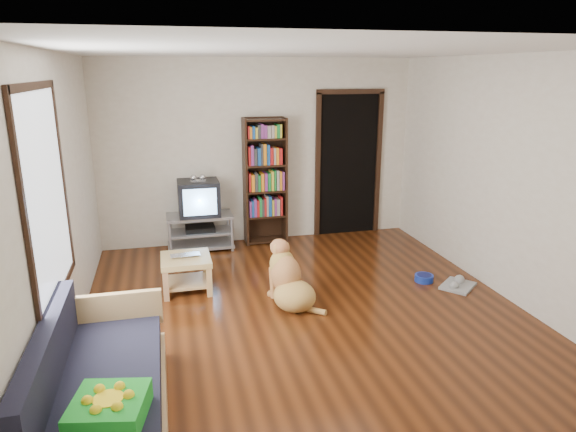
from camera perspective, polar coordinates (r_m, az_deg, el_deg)
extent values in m
plane|color=#51240D|center=(5.44, 1.97, -10.63)|extent=(5.00, 5.00, 0.00)
plane|color=white|center=(4.87, 2.27, 17.88)|extent=(5.00, 5.00, 0.00)
plane|color=silver|center=(7.39, -3.23, 7.11)|extent=(4.50, 0.00, 4.50)
plane|color=silver|center=(2.80, 16.40, -8.69)|extent=(4.50, 0.00, 4.50)
plane|color=silver|center=(4.90, -24.11, 1.14)|extent=(0.00, 5.00, 5.00)
plane|color=silver|center=(6.01, 23.28, 3.76)|extent=(0.00, 5.00, 5.00)
cube|color=green|center=(3.43, -19.24, -19.58)|extent=(0.50, 0.50, 0.14)
imported|color=silver|center=(5.88, -11.31, -4.48)|extent=(0.34, 0.23, 0.03)
cylinder|color=#162F9C|center=(6.37, 14.88, -6.68)|extent=(0.22, 0.22, 0.08)
cube|color=gray|center=(6.33, 18.34, -7.37)|extent=(0.51, 0.50, 0.03)
cube|color=white|center=(4.37, -25.28, 2.06)|extent=(0.02, 1.30, 1.60)
cube|color=black|center=(4.27, -26.54, 12.78)|extent=(0.03, 1.42, 0.06)
cube|color=black|center=(4.62, -24.01, -7.85)|extent=(0.03, 1.42, 0.06)
cube|color=black|center=(3.71, -27.17, -0.46)|extent=(0.03, 0.06, 1.70)
cube|color=black|center=(5.05, -23.77, 3.92)|extent=(0.03, 0.06, 1.70)
cube|color=black|center=(7.78, 6.68, 5.60)|extent=(0.90, 0.02, 2.10)
cube|color=black|center=(7.61, 3.32, 5.45)|extent=(0.07, 0.05, 2.14)
cube|color=black|center=(7.94, 9.99, 5.68)|extent=(0.07, 0.05, 2.14)
cube|color=black|center=(7.64, 6.99, 13.57)|extent=(1.03, 0.05, 0.07)
cube|color=#99999E|center=(7.21, -9.80, 0.00)|extent=(0.90, 0.45, 0.04)
cube|color=#99999E|center=(7.28, -9.72, -1.74)|extent=(0.86, 0.42, 0.03)
cube|color=#99999E|center=(7.34, -9.65, -3.15)|extent=(0.90, 0.45, 0.04)
cylinder|color=#99999E|center=(7.08, -12.98, -2.45)|extent=(0.04, 0.04, 0.50)
cylinder|color=#99999E|center=(7.13, -6.22, -1.99)|extent=(0.04, 0.04, 0.50)
cylinder|color=#99999E|center=(7.46, -13.05, -1.50)|extent=(0.04, 0.04, 0.50)
cylinder|color=#99999E|center=(7.51, -6.64, -1.07)|extent=(0.04, 0.04, 0.50)
cube|color=black|center=(7.26, -9.73, -1.37)|extent=(0.40, 0.30, 0.07)
cube|color=black|center=(7.15, -9.90, 2.00)|extent=(0.55, 0.48, 0.48)
cube|color=black|center=(7.34, -10.02, 2.37)|extent=(0.40, 0.14, 0.36)
cube|color=#8CBFF2|center=(6.91, -9.75, 1.53)|extent=(0.44, 0.02, 0.36)
cube|color=silver|center=(7.04, -9.96, 3.88)|extent=(0.20, 0.07, 0.02)
sphere|color=silver|center=(7.03, -10.47, 4.21)|extent=(0.09, 0.09, 0.09)
sphere|color=silver|center=(7.04, -9.49, 4.27)|extent=(0.09, 0.09, 0.09)
cube|color=black|center=(7.27, -4.77, 3.72)|extent=(0.03, 0.30, 1.80)
cube|color=black|center=(7.38, -0.39, 3.96)|extent=(0.03, 0.30, 1.80)
cube|color=black|center=(7.45, -2.78, 4.06)|extent=(0.60, 0.02, 1.80)
cube|color=black|center=(7.55, -2.48, -2.63)|extent=(0.56, 0.28, 0.02)
cube|color=black|center=(7.44, -2.52, 0.07)|extent=(0.56, 0.28, 0.03)
cube|color=black|center=(7.35, -2.55, 2.85)|extent=(0.56, 0.28, 0.02)
cube|color=black|center=(7.27, -2.59, 5.69)|extent=(0.56, 0.28, 0.02)
cube|color=black|center=(7.21, -2.63, 8.58)|extent=(0.56, 0.28, 0.02)
cube|color=black|center=(7.19, -2.65, 10.64)|extent=(0.56, 0.28, 0.02)
cube|color=tan|center=(4.05, -19.32, -20.12)|extent=(0.80, 1.80, 0.22)
cube|color=#1E1E2D|center=(3.93, -19.63, -17.51)|extent=(0.74, 1.74, 0.18)
cube|color=#1E1E2D|center=(3.85, -25.20, -14.21)|extent=(0.12, 1.74, 0.40)
cube|color=tan|center=(4.60, -18.86, -9.88)|extent=(0.80, 0.06, 0.30)
cube|color=tan|center=(5.92, -11.30, -4.77)|extent=(0.55, 0.55, 0.06)
cube|color=#D9B46F|center=(6.02, -11.16, -7.17)|extent=(0.45, 0.45, 0.03)
cube|color=tan|center=(5.78, -13.41, -7.59)|extent=(0.06, 0.06, 0.34)
cube|color=tan|center=(5.79, -8.73, -7.26)|extent=(0.06, 0.06, 0.34)
cube|color=tan|center=(6.21, -13.48, -5.89)|extent=(0.06, 0.06, 0.34)
cube|color=tan|center=(6.23, -9.14, -5.59)|extent=(0.06, 0.06, 0.34)
ellipsoid|color=gold|center=(5.48, 0.73, -8.88)|extent=(0.56, 0.59, 0.33)
ellipsoid|color=#B57C45|center=(5.54, -0.21, -6.55)|extent=(0.40, 0.42, 0.43)
ellipsoid|color=tan|center=(5.57, -0.67, -5.27)|extent=(0.34, 0.32, 0.31)
ellipsoid|color=#CC844E|center=(5.56, -0.94, -3.51)|extent=(0.26, 0.27, 0.19)
ellipsoid|color=tan|center=(5.65, -1.47, -3.42)|extent=(0.13, 0.18, 0.08)
sphere|color=black|center=(5.72, -1.85, -3.19)|extent=(0.04, 0.04, 0.04)
ellipsoid|color=tan|center=(5.50, -1.43, -3.83)|extent=(0.06, 0.08, 0.13)
ellipsoid|color=#C4814B|center=(5.57, -0.10, -3.57)|extent=(0.06, 0.08, 0.13)
cylinder|color=tan|center=(5.70, -1.69, -7.40)|extent=(0.10, 0.12, 0.35)
cylinder|color=#D4A851|center=(5.77, -0.51, -7.13)|extent=(0.10, 0.12, 0.35)
sphere|color=#BB8647|center=(5.80, -1.89, -8.66)|extent=(0.09, 0.09, 0.09)
sphere|color=#B49245|center=(5.86, -0.72, -8.38)|extent=(0.09, 0.09, 0.09)
cylinder|color=tan|center=(5.43, 2.75, -10.40)|extent=(0.27, 0.25, 0.07)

